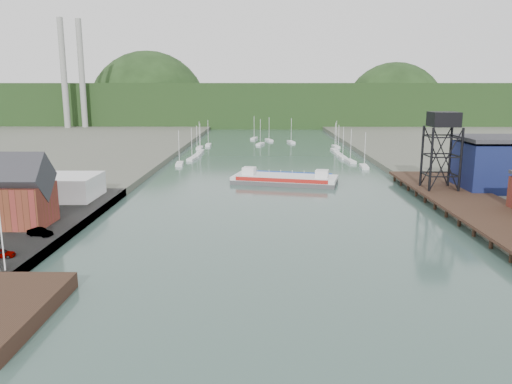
{
  "coord_description": "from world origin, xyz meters",
  "views": [
    {
      "loc": [
        -2.4,
        -45.88,
        22.8
      ],
      "look_at": [
        -3.52,
        44.74,
        4.0
      ],
      "focal_mm": 35.0,
      "sensor_mm": 36.0,
      "label": 1
    }
  ],
  "objects_px": {
    "harbor_building": "(10,197)",
    "chain_ferry": "(285,179)",
    "lift_tower": "(443,124)",
    "car_west_a": "(1,253)"
  },
  "relations": [
    {
      "from": "harbor_building",
      "to": "chain_ferry",
      "type": "height_order",
      "value": "harbor_building"
    },
    {
      "from": "harbor_building",
      "to": "chain_ferry",
      "type": "xyz_separation_m",
      "value": [
        45.21,
        44.8,
        -5.05
      ]
    },
    {
      "from": "chain_ferry",
      "to": "harbor_building",
      "type": "bearing_deg",
      "value": -122.01
    },
    {
      "from": "lift_tower",
      "to": "chain_ferry",
      "type": "distance_m",
      "value": 38.81
    },
    {
      "from": "lift_tower",
      "to": "car_west_a",
      "type": "height_order",
      "value": "lift_tower"
    },
    {
      "from": "lift_tower",
      "to": "harbor_building",
      "type": "bearing_deg",
      "value": -160.02
    },
    {
      "from": "harbor_building",
      "to": "lift_tower",
      "type": "xyz_separation_m",
      "value": [
        77.0,
        28.0,
        9.56
      ]
    },
    {
      "from": "car_west_a",
      "to": "lift_tower",
      "type": "bearing_deg",
      "value": -63.28
    },
    {
      "from": "lift_tower",
      "to": "car_west_a",
      "type": "relative_size",
      "value": 4.55
    },
    {
      "from": "chain_ferry",
      "to": "car_west_a",
      "type": "xyz_separation_m",
      "value": [
        -39.03,
        -60.33,
        1.16
      ]
    }
  ]
}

